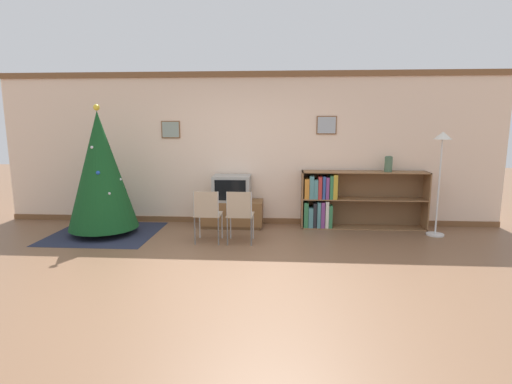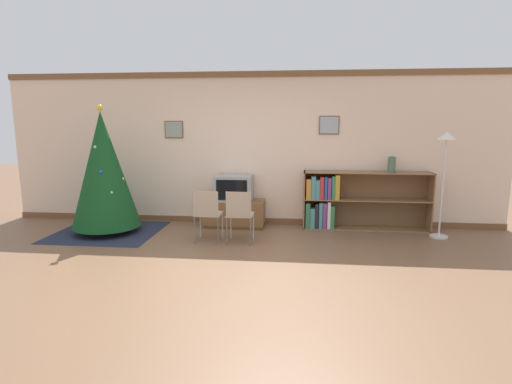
{
  "view_description": "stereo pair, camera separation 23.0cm",
  "coord_description": "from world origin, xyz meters",
  "px_view_note": "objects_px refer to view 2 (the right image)",
  "views": [
    {
      "loc": [
        0.65,
        -4.73,
        1.83
      ],
      "look_at": [
        0.23,
        1.31,
        0.77
      ],
      "focal_mm": 28.0,
      "sensor_mm": 36.0,
      "label": 1
    },
    {
      "loc": [
        0.87,
        -4.71,
        1.83
      ],
      "look_at": [
        0.23,
        1.31,
        0.77
      ],
      "focal_mm": 28.0,
      "sensor_mm": 36.0,
      "label": 2
    }
  ],
  "objects_px": {
    "christmas_tree": "(104,170)",
    "vase": "(392,164)",
    "tv_console": "(234,213)",
    "standing_lamp": "(445,157)",
    "television": "(234,188)",
    "bookshelf": "(342,200)",
    "folding_chair_right": "(239,213)",
    "folding_chair_left": "(207,213)"
  },
  "relations": [
    {
      "from": "christmas_tree",
      "to": "tv_console",
      "type": "bearing_deg",
      "value": 16.43
    },
    {
      "from": "vase",
      "to": "folding_chair_right",
      "type": "bearing_deg",
      "value": -156.3
    },
    {
      "from": "christmas_tree",
      "to": "standing_lamp",
      "type": "height_order",
      "value": "christmas_tree"
    },
    {
      "from": "folding_chair_right",
      "to": "vase",
      "type": "relative_size",
      "value": 3.08
    },
    {
      "from": "television",
      "to": "bookshelf",
      "type": "xyz_separation_m",
      "value": [
        1.89,
        0.07,
        -0.19
      ]
    },
    {
      "from": "christmas_tree",
      "to": "tv_console",
      "type": "height_order",
      "value": "christmas_tree"
    },
    {
      "from": "folding_chair_right",
      "to": "television",
      "type": "bearing_deg",
      "value": 103.87
    },
    {
      "from": "television",
      "to": "folding_chair_right",
      "type": "relative_size",
      "value": 0.79
    },
    {
      "from": "tv_console",
      "to": "standing_lamp",
      "type": "relative_size",
      "value": 0.64
    },
    {
      "from": "christmas_tree",
      "to": "vase",
      "type": "height_order",
      "value": "christmas_tree"
    },
    {
      "from": "folding_chair_right",
      "to": "standing_lamp",
      "type": "relative_size",
      "value": 0.49
    },
    {
      "from": "folding_chair_right",
      "to": "bookshelf",
      "type": "bearing_deg",
      "value": 33.24
    },
    {
      "from": "folding_chair_left",
      "to": "bookshelf",
      "type": "height_order",
      "value": "bookshelf"
    },
    {
      "from": "vase",
      "to": "standing_lamp",
      "type": "xyz_separation_m",
      "value": [
        0.71,
        -0.39,
        0.16
      ]
    },
    {
      "from": "folding_chair_left",
      "to": "vase",
      "type": "xyz_separation_m",
      "value": [
        2.93,
        1.07,
        0.66
      ]
    },
    {
      "from": "christmas_tree",
      "to": "folding_chair_left",
      "type": "height_order",
      "value": "christmas_tree"
    },
    {
      "from": "christmas_tree",
      "to": "tv_console",
      "type": "xyz_separation_m",
      "value": [
        2.06,
        0.61,
        -0.82
      ]
    },
    {
      "from": "christmas_tree",
      "to": "folding_chair_left",
      "type": "bearing_deg",
      "value": -12.41
    },
    {
      "from": "christmas_tree",
      "to": "television",
      "type": "distance_m",
      "value": 2.18
    },
    {
      "from": "folding_chair_left",
      "to": "folding_chair_right",
      "type": "relative_size",
      "value": 1.0
    },
    {
      "from": "folding_chair_left",
      "to": "standing_lamp",
      "type": "height_order",
      "value": "standing_lamp"
    },
    {
      "from": "folding_chair_left",
      "to": "folding_chair_right",
      "type": "distance_m",
      "value": 0.5
    },
    {
      "from": "tv_console",
      "to": "christmas_tree",
      "type": "bearing_deg",
      "value": -163.57
    },
    {
      "from": "christmas_tree",
      "to": "folding_chair_left",
      "type": "distance_m",
      "value": 1.94
    },
    {
      "from": "vase",
      "to": "standing_lamp",
      "type": "bearing_deg",
      "value": -28.69
    },
    {
      "from": "folding_chair_right",
      "to": "bookshelf",
      "type": "distance_m",
      "value": 1.96
    },
    {
      "from": "christmas_tree",
      "to": "vase",
      "type": "bearing_deg",
      "value": 8.03
    },
    {
      "from": "christmas_tree",
      "to": "standing_lamp",
      "type": "relative_size",
      "value": 1.25
    },
    {
      "from": "tv_console",
      "to": "folding_chair_right",
      "type": "relative_size",
      "value": 1.31
    },
    {
      "from": "folding_chair_right",
      "to": "vase",
      "type": "bearing_deg",
      "value": 23.7
    },
    {
      "from": "folding_chair_right",
      "to": "standing_lamp",
      "type": "height_order",
      "value": "standing_lamp"
    },
    {
      "from": "vase",
      "to": "folding_chair_left",
      "type": "bearing_deg",
      "value": -159.96
    },
    {
      "from": "folding_chair_left",
      "to": "folding_chair_right",
      "type": "height_order",
      "value": "same"
    },
    {
      "from": "christmas_tree",
      "to": "television",
      "type": "bearing_deg",
      "value": 16.37
    },
    {
      "from": "bookshelf",
      "to": "standing_lamp",
      "type": "relative_size",
      "value": 1.27
    },
    {
      "from": "tv_console",
      "to": "bookshelf",
      "type": "relative_size",
      "value": 0.5
    },
    {
      "from": "tv_console",
      "to": "folding_chair_right",
      "type": "distance_m",
      "value": 1.06
    },
    {
      "from": "christmas_tree",
      "to": "standing_lamp",
      "type": "bearing_deg",
      "value": 2.93
    },
    {
      "from": "bookshelf",
      "to": "christmas_tree",
      "type": "bearing_deg",
      "value": -170.29
    },
    {
      "from": "tv_console",
      "to": "television",
      "type": "bearing_deg",
      "value": -90.0
    },
    {
      "from": "television",
      "to": "bookshelf",
      "type": "distance_m",
      "value": 1.9
    },
    {
      "from": "standing_lamp",
      "to": "bookshelf",
      "type": "bearing_deg",
      "value": 165.26
    }
  ]
}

